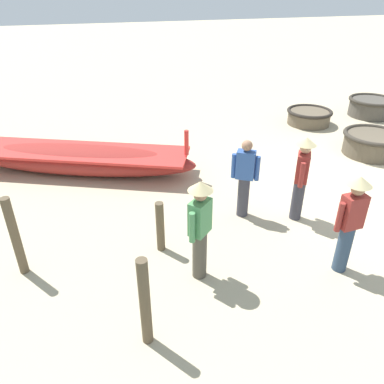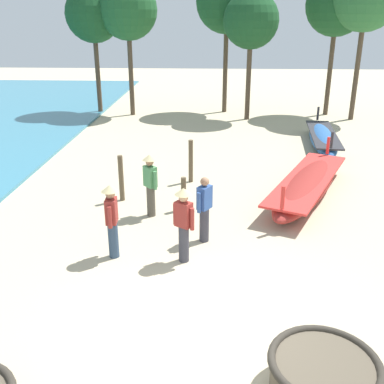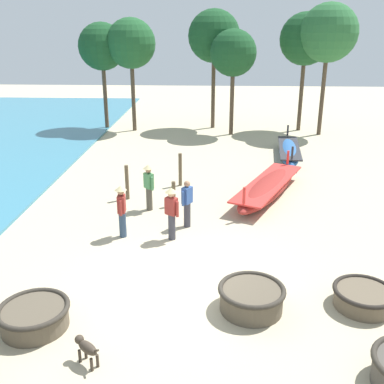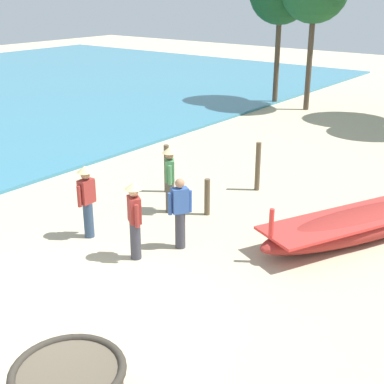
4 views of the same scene
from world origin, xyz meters
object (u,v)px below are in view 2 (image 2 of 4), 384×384
at_px(fisherman_crouching, 204,208).
at_px(mooring_post_inland, 184,194).
at_px(fisherman_hauling, 112,217).
at_px(mooring_post_shoreline, 121,178).
at_px(tree_left_mid, 251,21).
at_px(tree_right_mid, 93,15).
at_px(fisherman_with_hat, 150,181).
at_px(mooring_post_mid_beach, 191,161).
at_px(tree_leftmost, 227,2).
at_px(long_boat_blue_hull, 323,138).
at_px(tree_tall_back, 128,10).
at_px(tree_rightmost, 337,5).
at_px(fisherman_standing_right, 184,220).
at_px(long_boat_green_hull, 307,185).
at_px(coracle_nearest, 323,375).

xyz_separation_m(fisherman_crouching, mooring_post_inland, (-0.59, 1.78, -0.37)).
distance_m(fisherman_hauling, mooring_post_shoreline, 3.26).
relative_size(tree_left_mid, tree_right_mid, 0.94).
distance_m(fisherman_with_hat, mooring_post_mid_beach, 2.80).
bearing_deg(tree_leftmost, tree_left_mid, -59.24).
xyz_separation_m(long_boat_blue_hull, mooring_post_mid_beach, (-5.07, -4.35, 0.34)).
height_order(fisherman_hauling, tree_left_mid, tree_left_mid).
relative_size(tree_tall_back, tree_rightmost, 0.95).
height_order(long_boat_blue_hull, fisherman_with_hat, fisherman_with_hat).
distance_m(fisherman_standing_right, tree_leftmost, 16.86).
bearing_deg(long_boat_green_hull, tree_right_mid, 127.31).
xyz_separation_m(coracle_nearest, tree_tall_back, (-5.85, 18.70, 4.83)).
bearing_deg(fisherman_hauling, mooring_post_mid_beach, 73.53).
distance_m(fisherman_hauling, tree_rightmost, 18.10).
height_order(fisherman_hauling, tree_rightmost, tree_rightmost).
bearing_deg(fisherman_hauling, fisherman_standing_right, -4.00).
distance_m(mooring_post_mid_beach, tree_left_mid, 10.47).
height_order(coracle_nearest, tree_right_mid, tree_right_mid).
relative_size(mooring_post_mid_beach, mooring_post_shoreline, 1.03).
relative_size(long_boat_blue_hull, tree_right_mid, 0.79).
bearing_deg(tree_tall_back, mooring_post_shoreline, -81.68).
height_order(coracle_nearest, mooring_post_shoreline, mooring_post_shoreline).
bearing_deg(long_boat_green_hull, mooring_post_inland, -161.79).
bearing_deg(tree_tall_back, long_boat_green_hull, -58.00).
distance_m(fisherman_hauling, fisherman_crouching, 2.12).
xyz_separation_m(coracle_nearest, mooring_post_shoreline, (-4.12, 6.87, 0.34)).
bearing_deg(long_boat_blue_hull, fisherman_standing_right, -118.13).
height_order(long_boat_blue_hull, fisherman_crouching, fisherman_crouching).
xyz_separation_m(coracle_nearest, mooring_post_inland, (-2.32, 6.27, 0.14)).
bearing_deg(fisherman_with_hat, tree_leftmost, 81.09).
bearing_deg(fisherman_hauling, long_boat_green_hull, 37.80).
bearing_deg(fisherman_with_hat, mooring_post_inland, 27.10).
bearing_deg(tree_tall_back, fisherman_with_hat, -78.14).
xyz_separation_m(coracle_nearest, long_boat_blue_hull, (2.82, 12.84, 0.02)).
height_order(long_boat_blue_hull, mooring_post_mid_beach, mooring_post_mid_beach).
bearing_deg(tree_tall_back, tree_left_mid, -7.89).
bearing_deg(mooring_post_inland, mooring_post_mid_beach, 87.92).
relative_size(fisherman_with_hat, tree_rightmost, 0.24).
distance_m(tree_left_mid, tree_leftmost, 2.34).
bearing_deg(fisherman_standing_right, tree_tall_back, 103.74).
height_order(fisherman_with_hat, fisherman_hauling, same).
bearing_deg(long_boat_blue_hull, long_boat_green_hull, -106.79).
height_order(mooring_post_mid_beach, tree_right_mid, tree_right_mid).
height_order(fisherman_with_hat, mooring_post_inland, fisherman_with_hat).
xyz_separation_m(long_boat_green_hull, tree_right_mid, (-8.86, 11.63, 4.62)).
relative_size(tree_tall_back, tree_leftmost, 0.93).
relative_size(coracle_nearest, tree_right_mid, 0.24).
bearing_deg(tree_rightmost, mooring_post_inland, -117.42).
bearing_deg(long_boat_green_hull, fisherman_crouching, -134.87).
bearing_deg(coracle_nearest, fisherman_crouching, 111.06).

